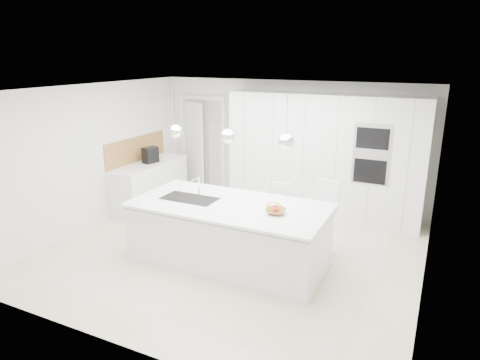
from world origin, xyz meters
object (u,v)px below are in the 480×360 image
at_px(espresso_machine, 150,155).
at_px(bar_stool_left, 278,215).
at_px(bar_stool_right, 325,218).
at_px(island_base, 228,235).
at_px(fruit_bowl, 276,211).

xyz_separation_m(espresso_machine, bar_stool_left, (2.97, -0.67, -0.55)).
relative_size(espresso_machine, bar_stool_right, 0.28).
relative_size(island_base, espresso_machine, 8.90).
bearing_deg(espresso_machine, fruit_bowl, -13.39).
bearing_deg(island_base, espresso_machine, 148.65).
distance_m(island_base, fruit_bowl, 0.90).
distance_m(espresso_machine, bar_stool_left, 3.10).
relative_size(bar_stool_left, bar_stool_right, 0.90).
distance_m(island_base, bar_stool_right, 1.52).
bearing_deg(espresso_machine, bar_stool_right, 3.20).
height_order(fruit_bowl, bar_stool_left, bar_stool_left).
bearing_deg(bar_stool_right, espresso_machine, 175.85).
bearing_deg(bar_stool_left, espresso_machine, 155.83).
distance_m(fruit_bowl, espresso_machine, 3.63).
xyz_separation_m(fruit_bowl, bar_stool_left, (-0.30, 0.91, -0.43)).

